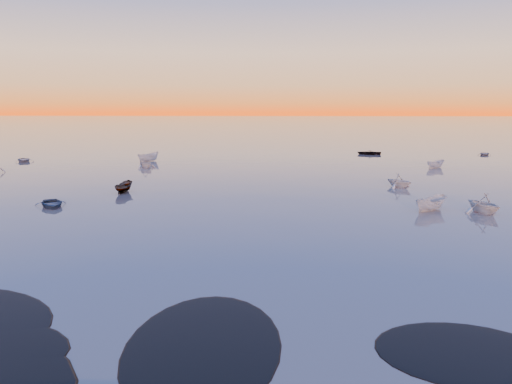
# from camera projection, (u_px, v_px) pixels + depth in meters

# --- Properties ---
(ground) EXTENTS (600.00, 600.00, 0.00)m
(ground) POSITION_uv_depth(u_px,v_px,m) (282.00, 144.00, 117.35)
(ground) COLOR slate
(ground) RESTS_ON ground
(mud_lobes) EXTENTS (140.00, 6.00, 0.07)m
(mud_lobes) POSITION_uv_depth(u_px,v_px,m) (278.00, 361.00, 17.99)
(mud_lobes) COLOR black
(mud_lobes) RESTS_ON ground
(moored_fleet) EXTENTS (124.00, 58.00, 1.20)m
(moored_fleet) POSITION_uv_depth(u_px,v_px,m) (281.00, 170.00, 71.11)
(moored_fleet) COLOR silver
(moored_fleet) RESTS_ON ground
(boat_near_left) EXTENTS (4.09, 3.27, 0.95)m
(boat_near_left) POSITION_uv_depth(u_px,v_px,m) (52.00, 207.00, 45.29)
(boat_near_left) COLOR #31455E
(boat_near_left) RESTS_ON ground
(boat_near_center) EXTENTS (3.48, 3.90, 1.28)m
(boat_near_center) POSITION_uv_depth(u_px,v_px,m) (430.00, 211.00, 43.54)
(boat_near_center) COLOR silver
(boat_near_center) RESTS_ON ground
(boat_near_right) EXTENTS (4.13, 2.96, 1.32)m
(boat_near_right) POSITION_uv_depth(u_px,v_px,m) (483.00, 213.00, 42.68)
(boat_near_right) COLOR silver
(boat_near_right) RESTS_ON ground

